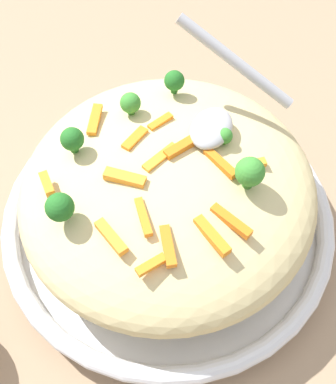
{
  "coord_description": "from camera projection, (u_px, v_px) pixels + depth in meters",
  "views": [
    {
      "loc": [
        -0.27,
        -0.12,
        0.52
      ],
      "look_at": [
        0.0,
        0.0,
        0.08
      ],
      "focal_mm": 47.21,
      "sensor_mm": 36.0,
      "label": 1
    }
  ],
  "objects": [
    {
      "name": "broccoli_floret_1",
      "position": [
        174.0,
        81.0,
        0.53
      ],
      "size": [
        0.02,
        0.02,
        0.03
      ],
      "color": "#205B1C",
      "rests_on": "pasta_mound"
    },
    {
      "name": "carrot_piece_11",
      "position": [
        182.0,
        146.0,
        0.49
      ],
      "size": [
        0.04,
        0.03,
        0.01
      ],
      "primitive_type": "cube",
      "rotation": [
        0.0,
        0.0,
        2.64
      ],
      "color": "orange",
      "rests_on": "pasta_mound"
    },
    {
      "name": "serving_spoon",
      "position": [
        220.0,
        106.0,
        0.5
      ],
      "size": [
        0.1,
        0.13,
        0.08
      ],
      "color": "#B7B7BC",
      "rests_on": "pasta_mound"
    },
    {
      "name": "carrot_piece_4",
      "position": [
        111.0,
        237.0,
        0.44
      ],
      "size": [
        0.03,
        0.04,
        0.01
      ],
      "primitive_type": "cube",
      "rotation": [
        0.0,
        0.0,
        4.23
      ],
      "color": "orange",
      "rests_on": "pasta_mound"
    },
    {
      "name": "broccoli_floret_4",
      "position": [
        224.0,
        136.0,
        0.49
      ],
      "size": [
        0.02,
        0.02,
        0.02
      ],
      "color": "#377928",
      "rests_on": "pasta_mound"
    },
    {
      "name": "carrot_piece_10",
      "position": [
        231.0,
        221.0,
        0.45
      ],
      "size": [
        0.02,
        0.04,
        0.01
      ],
      "primitive_type": "cube",
      "rotation": [
        0.0,
        0.0,
        1.24
      ],
      "color": "orange",
      "rests_on": "pasta_mound"
    },
    {
      "name": "carrot_piece_14",
      "position": [
        212.0,
        236.0,
        0.44
      ],
      "size": [
        0.03,
        0.04,
        0.01
      ],
      "primitive_type": "cube",
      "rotation": [
        0.0,
        0.0,
        4.18
      ],
      "color": "orange",
      "rests_on": "pasta_mound"
    },
    {
      "name": "carrot_piece_5",
      "position": [
        95.0,
        119.0,
        0.52
      ],
      "size": [
        0.04,
        0.02,
        0.01
      ],
      "primitive_type": "cube",
      "rotation": [
        0.0,
        0.0,
        0.32
      ],
      "color": "orange",
      "rests_on": "pasta_mound"
    },
    {
      "name": "broccoli_floret_3",
      "position": [
        60.0,
        207.0,
        0.44
      ],
      "size": [
        0.03,
        0.03,
        0.03
      ],
      "color": "#205B1C",
      "rests_on": "pasta_mound"
    },
    {
      "name": "carrot_piece_3",
      "position": [
        168.0,
        246.0,
        0.44
      ],
      "size": [
        0.04,
        0.03,
        0.01
      ],
      "primitive_type": "cube",
      "rotation": [
        0.0,
        0.0,
        0.59
      ],
      "color": "orange",
      "rests_on": "pasta_mound"
    },
    {
      "name": "carrot_piece_12",
      "position": [
        252.0,
        164.0,
        0.49
      ],
      "size": [
        0.02,
        0.03,
        0.01
      ],
      "primitive_type": "cube",
      "rotation": [
        0.0,
        0.0,
        5.4
      ],
      "color": "orange",
      "rests_on": "pasta_mound"
    },
    {
      "name": "carrot_piece_6",
      "position": [
        143.0,
        217.0,
        0.45
      ],
      "size": [
        0.03,
        0.03,
        0.01
      ],
      "primitive_type": "cube",
      "rotation": [
        0.0,
        0.0,
        3.84
      ],
      "color": "orange",
      "rests_on": "pasta_mound"
    },
    {
      "name": "carrot_piece_7",
      "position": [
        47.0,
        184.0,
        0.47
      ],
      "size": [
        0.02,
        0.03,
        0.01
      ],
      "primitive_type": "cube",
      "rotation": [
        0.0,
        0.0,
        3.98
      ],
      "color": "orange",
      "rests_on": "pasta_mound"
    },
    {
      "name": "carrot_piece_2",
      "position": [
        160.0,
        122.0,
        0.51
      ],
      "size": [
        0.03,
        0.02,
        0.01
      ],
      "primitive_type": "cube",
      "rotation": [
        0.0,
        0.0,
        5.84
      ],
      "color": "orange",
      "rests_on": "pasta_mound"
    },
    {
      "name": "broccoli_floret_2",
      "position": [
        130.0,
        103.0,
        0.51
      ],
      "size": [
        0.02,
        0.02,
        0.03
      ],
      "color": "#377928",
      "rests_on": "pasta_mound"
    },
    {
      "name": "carrot_piece_0",
      "position": [
        151.0,
        265.0,
        0.43
      ],
      "size": [
        0.03,
        0.02,
        0.01
      ],
      "primitive_type": "cube",
      "rotation": [
        0.0,
        0.0,
        5.71
      ],
      "color": "orange",
      "rests_on": "pasta_mound"
    },
    {
      "name": "carrot_piece_9",
      "position": [
        125.0,
        178.0,
        0.47
      ],
      "size": [
        0.02,
        0.04,
        0.01
      ],
      "primitive_type": "cube",
      "rotation": [
        0.0,
        0.0,
        4.84
      ],
      "color": "orange",
      "rests_on": "pasta_mound"
    },
    {
      "name": "broccoli_floret_5",
      "position": [
        72.0,
        139.0,
        0.49
      ],
      "size": [
        0.02,
        0.02,
        0.03
      ],
      "color": "#205B1C",
      "rests_on": "pasta_mound"
    },
    {
      "name": "ground_plane",
      "position": [
        168.0,
        230.0,
        0.59
      ],
      "size": [
        2.4,
        2.4,
        0.0
      ],
      "primitive_type": "plane",
      "color": "#9E7F60"
    },
    {
      "name": "pasta_mound",
      "position": [
        168.0,
        190.0,
        0.52
      ],
      "size": [
        0.31,
        0.31,
        0.1
      ],
      "primitive_type": "ellipsoid",
      "color": "#DBC689",
      "rests_on": "serving_bowl"
    },
    {
      "name": "carrot_piece_13",
      "position": [
        162.0,
        155.0,
        0.49
      ],
      "size": [
        0.04,
        0.02,
        0.01
      ],
      "primitive_type": "cube",
      "rotation": [
        0.0,
        0.0,
        5.92
      ],
      "color": "orange",
      "rests_on": "pasta_mound"
    },
    {
      "name": "broccoli_floret_0",
      "position": [
        250.0,
        172.0,
        0.46
      ],
      "size": [
        0.03,
        0.03,
        0.04
      ],
      "color": "#377928",
      "rests_on": "pasta_mound"
    },
    {
      "name": "serving_bowl",
      "position": [
        168.0,
        220.0,
        0.57
      ],
      "size": [
        0.37,
        0.37,
        0.04
      ],
      "color": "silver",
      "rests_on": "ground_plane"
    },
    {
      "name": "carrot_piece_1",
      "position": [
        135.0,
        139.0,
        0.5
      ],
      "size": [
        0.03,
        0.02,
        0.01
      ],
      "primitive_type": "cube",
      "rotation": [
        0.0,
        0.0,
        2.94
      ],
      "color": "orange",
      "rests_on": "pasta_mound"
    },
    {
      "name": "carrot_piece_8",
      "position": [
        220.0,
        163.0,
        0.48
      ],
      "size": [
        0.03,
        0.04,
        0.01
      ],
      "primitive_type": "cube",
      "rotation": [
        0.0,
        0.0,
        4.25
      ],
      "color": "orange",
      "rests_on": "pasta_mound"
    }
  ]
}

